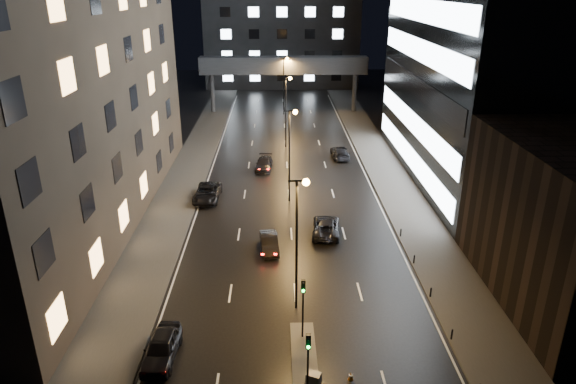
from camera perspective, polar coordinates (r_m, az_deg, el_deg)
name	(u,v)px	position (r m, az deg, el deg)	size (l,w,h in m)	color
ground	(287,165)	(67.42, -0.11, 3.03)	(160.00, 160.00, 0.00)	black
sidewalk_left	(185,179)	(63.67, -11.34, 1.48)	(5.00, 110.00, 0.15)	#383533
sidewalk_right	(390,177)	(64.18, 11.22, 1.66)	(5.00, 110.00, 0.15)	#383533
building_left	(32,10)	(52.21, -26.58, 17.67)	(15.00, 48.00, 40.00)	#2D2319
building_right_low	(574,226)	(42.21, 29.22, -3.28)	(10.00, 18.00, 12.00)	black
building_far	(282,29)	(122.06, -0.71, 17.67)	(34.00, 14.00, 25.00)	#333335
skybridge	(283,66)	(94.69, -0.51, 13.82)	(30.00, 3.00, 10.00)	#333335
median_island	(304,363)	(33.88, 1.84, -18.43)	(1.60, 8.00, 0.15)	#383533
traffic_signal_near	(303,299)	(34.03, 1.68, -11.83)	(0.28, 0.34, 4.40)	black
traffic_signal_far	(308,356)	(29.64, 2.24, -17.78)	(0.28, 0.34, 4.40)	black
bollard_row	(440,313)	(38.89, 16.59, -12.74)	(0.12, 25.12, 0.90)	black
streetlight_near	(299,228)	(35.35, 1.23, -4.05)	(1.45, 0.50, 10.15)	black
streetlight_mid_a	(291,144)	(54.00, 0.32, 5.37)	(1.45, 0.50, 10.15)	black
streetlight_mid_b	(287,103)	(73.37, -0.12, 9.89)	(1.45, 0.50, 10.15)	black
streetlight_far	(285,78)	(93.00, -0.38, 12.52)	(1.45, 0.50, 10.15)	black
car_away_a	(162,348)	(34.72, -13.87, -16.45)	(1.92, 4.78, 1.63)	black
car_away_b	(269,243)	(45.87, -2.10, -5.67)	(1.48, 4.25, 1.40)	black
car_away_c	(207,193)	(56.94, -8.96, -0.09)	(2.64, 5.73, 1.59)	black
car_away_d	(264,164)	(65.69, -2.68, 3.14)	(1.99, 4.91, 1.42)	black
car_toward_a	(326,226)	(48.85, 4.25, -3.83)	(2.47, 5.36, 1.49)	black
car_toward_b	(340,152)	(70.41, 5.79, 4.42)	(2.16, 5.30, 1.54)	black
utility_cabinet	(314,381)	(31.78, 2.86, -20.24)	(0.82, 0.57, 1.09)	#4E4E50
cone_b	(351,376)	(32.91, 6.98, -19.63)	(0.33, 0.33, 0.54)	orange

